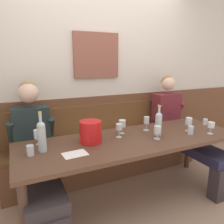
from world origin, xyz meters
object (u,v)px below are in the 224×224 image
dining_table (133,145)px  person_center_right_seat (181,127)px  wine_glass_mid_right (157,130)px  wine_bottle_green_tall (159,123)px  wine_glass_left_end (119,128)px  water_tumbler_left (191,130)px  wine_glass_right_end (147,121)px  wall_bench (108,154)px  wine_glass_mid_left (38,135)px  person_left_seat (35,149)px  water_tumbler_center (205,122)px  wine_glass_by_bottle (189,122)px  wine_bottle_clear_water (42,135)px  wine_glass_center_front (122,124)px  wine_glass_center_rear (211,126)px  ice_bucket (91,132)px  water_tumbler_right (30,150)px

dining_table → person_center_right_seat: (0.93, 0.31, -0.01)m
person_center_right_seat → wine_glass_mid_right: (-0.72, -0.43, 0.18)m
wine_bottle_green_tall → dining_table: bearing=174.9°
wine_glass_left_end → water_tumbler_left: (0.76, -0.25, -0.06)m
wine_glass_right_end → wine_glass_mid_right: size_ratio=1.16×
wall_bench → wine_glass_mid_left: bearing=-156.0°
dining_table → person_left_seat: (-0.95, 0.33, 0.00)m
person_left_seat → wine_bottle_green_tall: bearing=-15.8°
person_left_seat → person_center_right_seat: 1.88m
wall_bench → wine_glass_left_end: bearing=-102.0°
water_tumbler_center → wine_glass_by_bottle: bearing=-165.6°
wine_bottle_clear_water → wine_glass_by_bottle: bearing=-3.7°
wine_bottle_green_tall → wine_glass_mid_left: (-1.21, 0.27, -0.04)m
wall_bench → person_center_right_seat: bearing=-19.8°
wine_bottle_green_tall → wine_glass_mid_right: wine_bottle_green_tall is taller
person_center_right_seat → wine_glass_center_front: 0.99m
wine_glass_left_end → wine_glass_mid_right: (0.34, -0.21, -0.01)m
dining_table → wine_glass_left_end: size_ratio=16.02×
wine_bottle_green_tall → wine_glass_center_rear: bearing=-20.2°
person_center_right_seat → water_tumbler_left: (-0.29, -0.47, 0.13)m
person_left_seat → wine_bottle_clear_water: (0.04, -0.27, 0.22)m
dining_table → wine_bottle_clear_water: wine_bottle_clear_water is taller
wine_glass_left_end → water_tumbler_left: size_ratio=1.57×
dining_table → ice_bucket: bearing=169.3°
person_center_right_seat → water_tumbler_center: 0.33m
wall_bench → person_center_right_seat: person_center_right_seat is taller
wine_bottle_clear_water → wine_glass_right_end: wine_bottle_clear_water is taller
person_left_seat → wine_glass_left_end: bearing=-15.5°
dining_table → wine_glass_right_end: size_ratio=14.45×
person_center_right_seat → wine_bottle_clear_water: bearing=-171.9°
wine_glass_center_rear → wall_bench: bearing=134.1°
person_center_right_seat → wine_glass_center_front: (-0.97, -0.12, 0.20)m
ice_bucket → wine_glass_center_front: bearing=14.9°
person_center_right_seat → wine_glass_by_bottle: (-0.23, -0.37, 0.20)m
wall_bench → wine_glass_right_end: wall_bench is taller
person_left_seat → person_center_right_seat: size_ratio=0.99×
wine_glass_by_bottle → wine_glass_mid_left: 1.65m
wall_bench → water_tumbler_left: 1.14m
wine_bottle_clear_water → water_tumbler_right: wine_bottle_clear_water is taller
wine_glass_center_rear → wine_bottle_green_tall: bearing=159.8°
wine_glass_center_rear → wine_glass_center_front: bearing=154.5°
wine_glass_by_bottle → water_tumbler_right: 1.72m
wine_glass_left_end → wine_glass_by_bottle: bearing=-10.1°
person_center_right_seat → wine_glass_mid_right: size_ratio=9.35×
wine_bottle_clear_water → wine_glass_right_end: 1.19m
wine_glass_right_end → water_tumbler_left: (0.36, -0.33, -0.07)m
person_center_right_seat → ice_bucket: size_ratio=6.02×
person_center_right_seat → wine_bottle_clear_water: person_center_right_seat is taller
wine_glass_by_bottle → wine_glass_center_front: wine_glass_by_bottle is taller
person_left_seat → water_tumbler_left: bearing=-16.7°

